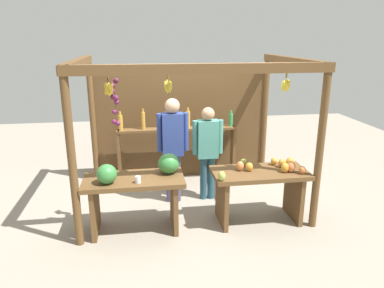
# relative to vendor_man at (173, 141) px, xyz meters

# --- Properties ---
(ground_plane) EXTENTS (12.00, 12.00, 0.00)m
(ground_plane) POSITION_rel_vendor_man_xyz_m (0.26, -0.01, -1.00)
(ground_plane) COLOR gray
(ground_plane) RESTS_ON ground
(market_stall) EXTENTS (3.25, 2.24, 2.23)m
(market_stall) POSITION_rel_vendor_man_xyz_m (0.26, 0.47, 0.32)
(market_stall) COLOR brown
(market_stall) RESTS_ON ground
(fruit_counter_left) EXTENTS (1.31, 0.64, 1.03)m
(fruit_counter_left) POSITION_rel_vendor_man_xyz_m (-0.56, -0.81, -0.36)
(fruit_counter_left) COLOR brown
(fruit_counter_left) RESTS_ON ground
(fruit_counter_right) EXTENTS (1.32, 0.65, 0.91)m
(fruit_counter_right) POSITION_rel_vendor_man_xyz_m (1.14, -0.81, -0.42)
(fruit_counter_right) COLOR brown
(fruit_counter_right) RESTS_ON ground
(bottle_shelf_unit) EXTENTS (2.08, 0.22, 1.36)m
(bottle_shelf_unit) POSITION_rel_vendor_man_xyz_m (0.14, 0.79, -0.19)
(bottle_shelf_unit) COLOR brown
(bottle_shelf_unit) RESTS_ON ground
(vendor_man) EXTENTS (0.48, 0.22, 1.65)m
(vendor_man) POSITION_rel_vendor_man_xyz_m (0.00, 0.00, 0.00)
(vendor_man) COLOR #4C4868
(vendor_man) RESTS_ON ground
(vendor_woman) EXTENTS (0.48, 0.20, 1.50)m
(vendor_woman) POSITION_rel_vendor_man_xyz_m (0.55, 0.02, -0.10)
(vendor_woman) COLOR #275163
(vendor_woman) RESTS_ON ground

